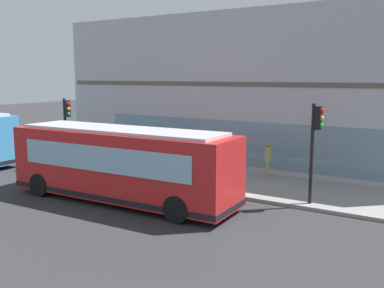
{
  "coord_description": "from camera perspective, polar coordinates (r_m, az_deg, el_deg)",
  "views": [
    {
      "loc": [
        -13.55,
        -10.61,
        5.18
      ],
      "look_at": [
        1.51,
        -1.28,
        2.38
      ],
      "focal_mm": 40.58,
      "sensor_mm": 36.0,
      "label": 1
    }
  ],
  "objects": [
    {
      "name": "ground",
      "position": [
        17.98,
        -6.06,
        -7.83
      ],
      "size": [
        120.0,
        120.0,
        0.0
      ],
      "primitive_type": "plane",
      "color": "#2D2D30"
    },
    {
      "name": "pedestrian_near_hydrant",
      "position": [
        26.07,
        -7.2,
        0.03
      ],
      "size": [
        0.32,
        0.32,
        1.75
      ],
      "color": "#3359A5",
      "rests_on": "sidewalk_curb"
    },
    {
      "name": "traffic_light_down_block",
      "position": [
        24.82,
        -16.17,
        3.11
      ],
      "size": [
        0.32,
        0.49,
        3.8
      ],
      "color": "black",
      "rests_on": "sidewalk_curb"
    },
    {
      "name": "sidewalk_curb",
      "position": [
        21.92,
        1.9,
        -4.5
      ],
      "size": [
        4.68,
        40.0,
        0.15
      ],
      "primitive_type": "cube",
      "color": "gray",
      "rests_on": "ground"
    },
    {
      "name": "fire_hydrant",
      "position": [
        22.71,
        4.36,
        -2.92
      ],
      "size": [
        0.35,
        0.35,
        0.74
      ],
      "color": "red",
      "rests_on": "sidewalk_curb"
    },
    {
      "name": "city_bus_nearside",
      "position": [
        18.12,
        -9.31,
        -2.7
      ],
      "size": [
        2.85,
        10.11,
        3.07
      ],
      "color": "red",
      "rests_on": "ground"
    },
    {
      "name": "pedestrian_by_light_pole",
      "position": [
        21.61,
        9.95,
        -1.77
      ],
      "size": [
        0.32,
        0.32,
        1.81
      ],
      "color": "#99994C",
      "rests_on": "sidewalk_curb"
    },
    {
      "name": "traffic_light_near_corner",
      "position": [
        17.47,
        15.95,
        1.19
      ],
      "size": [
        0.32,
        0.49,
        3.97
      ],
      "color": "black",
      "rests_on": "sidewalk_curb"
    },
    {
      "name": "building_corner",
      "position": [
        26.98,
        8.68,
        6.99
      ],
      "size": [
        7.98,
        23.1,
        8.61
      ],
      "color": "#A8A8AD",
      "rests_on": "ground"
    }
  ]
}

